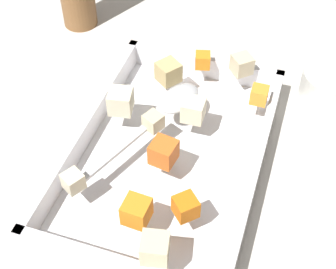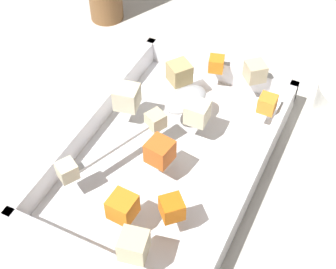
% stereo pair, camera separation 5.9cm
% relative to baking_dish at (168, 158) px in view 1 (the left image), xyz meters
% --- Properties ---
extents(ground_plane, '(4.00, 4.00, 0.00)m').
position_rel_baking_dish_xyz_m(ground_plane, '(-0.02, -0.01, -0.01)').
color(ground_plane, beige).
extents(baking_dish, '(0.38, 0.25, 0.05)m').
position_rel_baking_dish_xyz_m(baking_dish, '(0.00, 0.00, 0.00)').
color(baking_dish, silver).
rests_on(baking_dish, ground_plane).
extents(carrot_chunk_far_right, '(0.03, 0.03, 0.02)m').
position_rel_baking_dish_xyz_m(carrot_chunk_far_right, '(-0.16, 0.00, 0.05)').
color(carrot_chunk_far_right, orange).
rests_on(carrot_chunk_far_right, baking_dish).
extents(carrot_chunk_back_center, '(0.03, 0.03, 0.03)m').
position_rel_baking_dish_xyz_m(carrot_chunk_back_center, '(0.03, 0.01, 0.05)').
color(carrot_chunk_back_center, orange).
rests_on(carrot_chunk_back_center, baking_dish).
extents(carrot_chunk_corner_ne, '(0.03, 0.03, 0.03)m').
position_rel_baking_dish_xyz_m(carrot_chunk_corner_ne, '(0.13, 0.00, 0.05)').
color(carrot_chunk_corner_ne, orange).
rests_on(carrot_chunk_corner_ne, baking_dish).
extents(carrot_chunk_mid_right, '(0.02, 0.02, 0.02)m').
position_rel_baking_dish_xyz_m(carrot_chunk_mid_right, '(-0.11, 0.10, 0.05)').
color(carrot_chunk_mid_right, orange).
rests_on(carrot_chunk_mid_right, baking_dish).
extents(carrot_chunk_mid_left, '(0.04, 0.04, 0.03)m').
position_rel_baking_dish_xyz_m(carrot_chunk_mid_left, '(0.10, 0.06, 0.05)').
color(carrot_chunk_mid_left, orange).
rests_on(carrot_chunk_mid_left, baking_dish).
extents(potato_chunk_corner_se, '(0.03, 0.03, 0.02)m').
position_rel_baking_dish_xyz_m(potato_chunk_corner_se, '(-0.01, -0.03, 0.05)').
color(potato_chunk_corner_se, beige).
rests_on(potato_chunk_corner_se, baking_dish).
extents(potato_chunk_near_spoon, '(0.04, 0.04, 0.03)m').
position_rel_baking_dish_xyz_m(potato_chunk_near_spoon, '(-0.17, 0.06, 0.05)').
color(potato_chunk_near_spoon, beige).
rests_on(potato_chunk_near_spoon, baking_dish).
extents(potato_chunk_corner_sw, '(0.04, 0.04, 0.03)m').
position_rel_baking_dish_xyz_m(potato_chunk_corner_sw, '(-0.11, -0.04, 0.05)').
color(potato_chunk_corner_sw, tan).
rests_on(potato_chunk_corner_sw, baking_dish).
extents(potato_chunk_near_right, '(0.04, 0.04, 0.03)m').
position_rel_baking_dish_xyz_m(potato_chunk_near_right, '(0.17, 0.04, 0.05)').
color(potato_chunk_near_right, beige).
rests_on(potato_chunk_near_right, baking_dish).
extents(potato_chunk_corner_nw, '(0.04, 0.04, 0.03)m').
position_rel_baking_dish_xyz_m(potato_chunk_corner_nw, '(-0.03, -0.08, 0.05)').
color(potato_chunk_corner_nw, beige).
rests_on(potato_chunk_corner_nw, baking_dish).
extents(potato_chunk_center, '(0.03, 0.03, 0.03)m').
position_rel_baking_dish_xyz_m(potato_chunk_center, '(-0.05, 0.02, 0.05)').
color(potato_chunk_center, beige).
rests_on(potato_chunk_center, baking_dish).
extents(potato_chunk_under_handle, '(0.03, 0.03, 0.02)m').
position_rel_baking_dish_xyz_m(potato_chunk_under_handle, '(0.11, -0.08, 0.05)').
color(potato_chunk_under_handle, beige).
rests_on(potato_chunk_under_handle, baking_dish).
extents(serving_spoon, '(0.22, 0.11, 0.02)m').
position_rel_baking_dish_xyz_m(serving_spoon, '(-0.06, -0.02, 0.05)').
color(serving_spoon, silver).
rests_on(serving_spoon, baking_dish).
extents(small_prep_bowl, '(0.10, 0.10, 0.05)m').
position_rel_baking_dish_xyz_m(small_prep_bowl, '(-0.21, 0.20, 0.01)').
color(small_prep_bowl, silver).
rests_on(small_prep_bowl, ground_plane).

